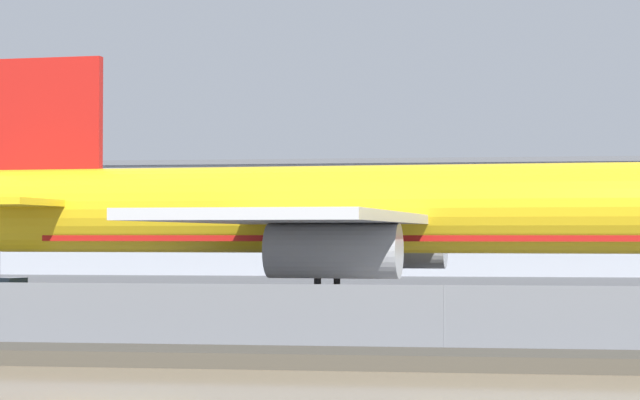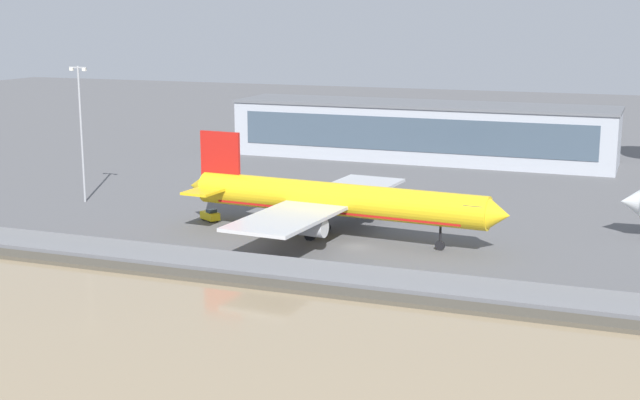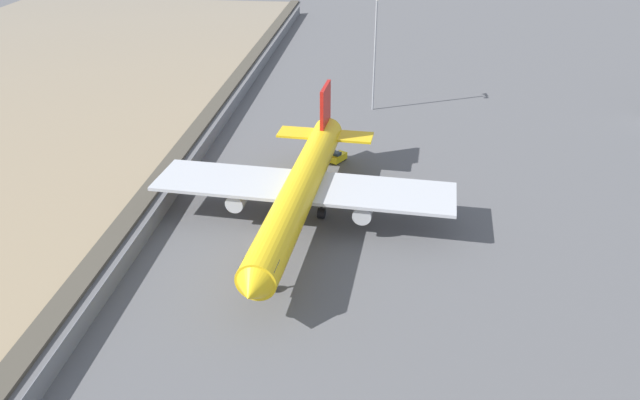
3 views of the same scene
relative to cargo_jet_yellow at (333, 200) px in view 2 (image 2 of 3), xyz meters
The scene contains 7 objects.
ground_plane 7.74m from the cargo_jet_yellow, 36.36° to the right, with size 500.00×500.00×0.00m, color #565659.
shoreline_seawall 24.80m from the cargo_jet_yellow, 79.20° to the right, with size 320.00×3.00×0.50m.
perimeter_fence 20.29m from the cargo_jet_yellow, 76.77° to the right, with size 280.00×0.10×2.42m.
cargo_jet_yellow is the anchor object (origin of this frame).
baggage_tug 21.38m from the cargo_jet_yellow, behind, with size 3.57×3.00×1.80m.
terminal_building 70.79m from the cargo_jet_yellow, 94.64° to the left, with size 80.33×17.49×11.93m.
apron_light_mast_apron_west 47.53m from the cargo_jet_yellow, behind, with size 3.20×0.40×22.19m.
Camera 2 is at (36.44, -108.84, 30.40)m, focal length 50.00 mm.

